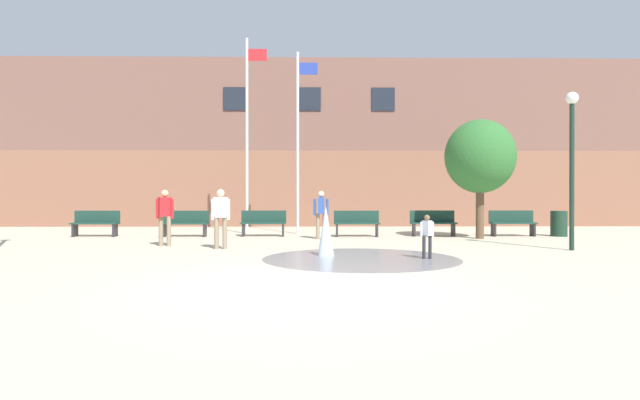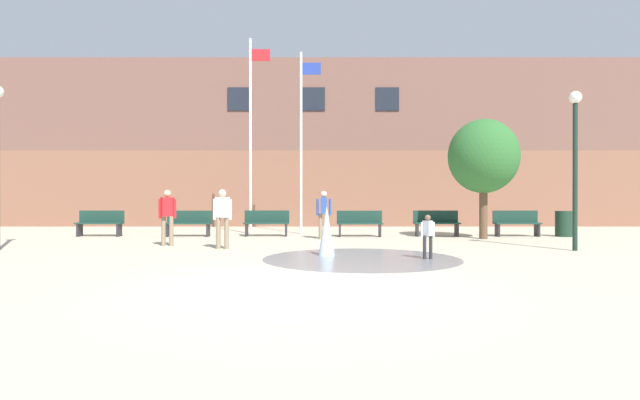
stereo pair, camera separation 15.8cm
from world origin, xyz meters
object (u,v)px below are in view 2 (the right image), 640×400
flagpole_left (249,130)px  park_bench_center (265,223)px  lamp_post_right_lane (573,147)px  park_bench_left_of_flagpoles (98,223)px  park_bench_near_trashcan (434,223)px  park_bench_far_right (514,223)px  street_tree_near_building (481,157)px  park_bench_under_left_flagpole (187,223)px  adult_near_bench (165,213)px  flagpole_right (300,137)px  child_in_fountain (426,233)px  trash_can (561,224)px  park_bench_under_right_flagpole (358,223)px  teen_by_trashcan (322,211)px  adult_in_red (220,214)px

flagpole_left → park_bench_center: bearing=-59.4°
lamp_post_right_lane → park_bench_left_of_flagpoles: bearing=161.5°
park_bench_near_trashcan → park_bench_far_right: size_ratio=1.00×
flagpole_left → lamp_post_right_lane: 11.08m
park_bench_left_of_flagpoles → park_bench_center: same height
street_tree_near_building → park_bench_under_left_flagpole: bearing=174.3°
park_bench_under_left_flagpole → street_tree_near_building: (10.06, -1.01, 2.25)m
adult_near_bench → flagpole_right: bearing=16.7°
child_in_fountain → flagpole_left: 9.88m
park_bench_under_left_flagpole → trash_can: bearing=-0.1°
adult_near_bench → trash_can: 13.36m
child_in_fountain → flagpole_right: bearing=-8.2°
park_bench_under_right_flagpole → flagpole_right: flagpole_right is taller
park_bench_under_left_flagpole → teen_by_trashcan: size_ratio=1.01×
park_bench_under_left_flagpole → park_bench_near_trashcan: same height
park_bench_left_of_flagpoles → teen_by_trashcan: teen_by_trashcan is taller
park_bench_left_of_flagpoles → street_tree_near_building: size_ratio=0.40×
teen_by_trashcan → child_in_fountain: bearing=-154.9°
park_bench_under_right_flagpole → adult_near_bench: bearing=-149.3°
flagpole_right → flagpole_left: bearing=180.0°
park_bench_near_trashcan → teen_by_trashcan: 4.21m
park_bench_left_of_flagpoles → adult_near_bench: bearing=-45.6°
flagpole_right → park_bench_left_of_flagpoles: bearing=-170.0°
teen_by_trashcan → child_in_fountain: size_ratio=1.61×
teen_by_trashcan → park_bench_near_trashcan: bearing=-70.8°
park_bench_far_right → adult_in_red: (-9.57, -4.33, 0.45)m
flagpole_right → street_tree_near_building: size_ratio=1.73×
park_bench_left_of_flagpoles → teen_by_trashcan: size_ratio=1.01×
adult_in_red → trash_can: bearing=41.9°
adult_near_bench → lamp_post_right_lane: bearing=-42.7°
flagpole_right → trash_can: (9.26, -1.37, -3.23)m
street_tree_near_building → park_bench_far_right: bearing=35.3°
trash_can → adult_near_bench: bearing=-165.2°
park_bench_far_right → adult_in_red: bearing=-155.6°
park_bench_under_right_flagpole → park_bench_far_right: (5.56, 0.13, 0.00)m
park_bench_under_left_flagpole → park_bench_center: size_ratio=1.00×
park_bench_left_of_flagpoles → child_in_fountain: child_in_fountain is taller
park_bench_near_trashcan → flagpole_left: 7.68m
park_bench_left_of_flagpoles → child_in_fountain: (10.19, -6.58, 0.10)m
park_bench_near_trashcan → park_bench_center: bearing=179.8°
park_bench_left_of_flagpoles → flagpole_right: (7.11, 1.25, 3.20)m
park_bench_under_right_flagpole → lamp_post_right_lane: size_ratio=0.39×
adult_in_red → flagpole_right: size_ratio=0.23×
flagpole_left → trash_can: (11.19, -1.37, -3.49)m
park_bench_under_left_flagpole → child_in_fountain: bearing=-42.7°
park_bench_under_left_flagpole → lamp_post_right_lane: size_ratio=0.39×
teen_by_trashcan → lamp_post_right_lane: (6.45, -3.62, 1.73)m
flagpole_right → lamp_post_right_lane: 9.51m
park_bench_center → street_tree_near_building: 7.75m
child_in_fountain → adult_near_bench: (-6.72, 3.04, 0.35)m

